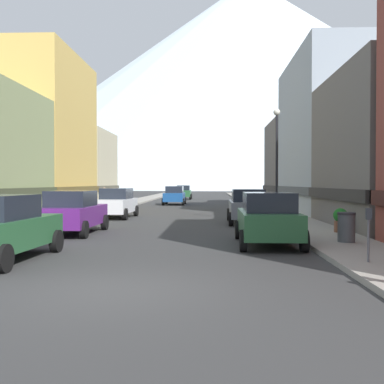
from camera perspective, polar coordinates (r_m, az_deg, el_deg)
ground_plane at (r=9.55m, az=-9.24°, el=-11.61°), size 400.00×400.00×0.00m
sidewalk_left at (r=44.91m, az=-8.17°, el=-1.49°), size 2.50×100.00×0.15m
sidewalk_right at (r=44.39m, az=7.91°, el=-1.52°), size 2.50×100.00×0.15m
storefront_left_2 at (r=35.75m, az=-18.15°, el=6.34°), size 6.34×10.47×11.15m
storefront_left_3 at (r=44.98m, az=-14.43°, el=2.59°), size 7.35×8.45×6.84m
storefront_right_2 at (r=34.55m, az=18.19°, el=6.18°), size 7.89×12.94×10.73m
storefront_right_3 at (r=45.84m, az=13.74°, el=3.19°), size 7.27×9.64×7.87m
car_left_1 at (r=20.03m, az=-14.20°, el=-2.36°), size 2.11×4.42×1.78m
car_left_2 at (r=28.62m, az=-9.17°, el=-1.31°), size 2.18×4.45×1.78m
car_right_0 at (r=16.12m, az=9.15°, el=-3.18°), size 2.11×4.42×1.78m
car_right_1 at (r=24.68m, az=6.74°, el=-1.69°), size 2.10×4.42×1.78m
car_driving_0 at (r=45.45m, az=-2.13°, el=-0.41°), size 2.06×4.40×1.78m
car_driving_1 at (r=60.88m, az=-1.02°, el=-0.02°), size 2.06×4.40×1.78m
parking_meter_near at (r=12.42m, az=20.53°, el=-3.98°), size 0.14×0.10×1.33m
trash_bin_right at (r=16.43m, az=18.13°, el=-4.03°), size 0.59×0.59×0.98m
potted_plant_0 at (r=19.58m, az=17.48°, el=-3.19°), size 0.56×0.56×0.95m
potted_plant_1 at (r=24.10m, az=-19.36°, el=-2.66°), size 0.49×0.49×0.75m
potted_plant_2 at (r=28.53m, az=-15.87°, el=-1.79°), size 0.62×0.62×0.98m
pedestrian_0 at (r=36.71m, az=-10.53°, el=-0.81°), size 0.36×0.36×1.59m
streetlamp_right at (r=25.38m, az=10.18°, el=5.35°), size 0.36×0.36×5.86m
mountain_backdrop at (r=275.88m, az=7.00°, el=12.90°), size 303.61×303.61×117.04m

